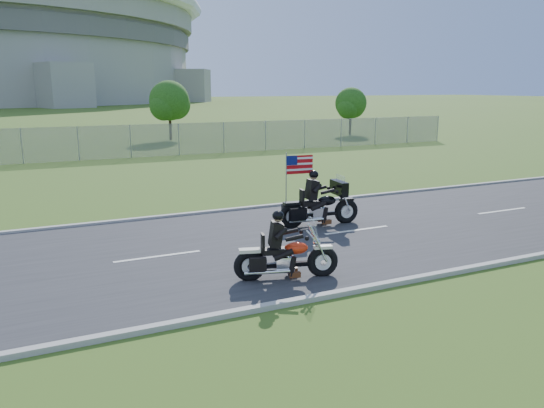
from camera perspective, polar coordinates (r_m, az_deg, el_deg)
name	(u,v)px	position (r m, az deg, el deg)	size (l,w,h in m)	color
ground	(232,248)	(14.34, -4.34, -4.76)	(420.00, 420.00, 0.00)	#3B5A1C
road	(232,247)	(14.33, -4.35, -4.68)	(120.00, 8.00, 0.04)	#28282B
curb_north	(189,214)	(18.04, -8.89, -1.09)	(120.00, 0.18, 0.12)	#9E9B93
curb_south	(303,300)	(10.84, 3.35, -10.29)	(120.00, 0.18, 0.12)	#9E9B93
fence	(22,146)	(33.00, -25.32, 5.67)	(60.00, 0.03, 2.00)	gray
tree_fence_near	(170,103)	(44.23, -10.94, 10.64)	(3.52, 3.28, 4.75)	#382316
tree_fence_far	(351,105)	(48.90, 8.49, 10.50)	(3.08, 2.87, 4.20)	#382316
motorcycle_lead	(285,258)	(11.89, 1.39, -5.81)	(2.35, 0.98, 1.61)	black
motorcycle_follow	(319,207)	(16.41, 5.11, -0.36)	(2.65, 0.90, 2.21)	black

